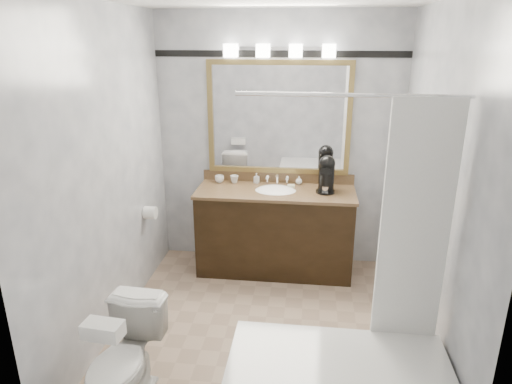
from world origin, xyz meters
The scene contains 14 objects.
room centered at (0.00, 0.00, 1.25)m, with size 2.42×2.62×2.52m.
vanity centered at (0.00, 1.02, 0.44)m, with size 1.53×0.58×0.97m.
mirror centered at (0.00, 1.28, 1.50)m, with size 1.40×0.04×1.10m.
vanity_light_bar centered at (0.00, 1.23, 2.13)m, with size 1.02×0.14×0.12m.
accent_stripe centered at (0.00, 1.29, 2.10)m, with size 2.40×0.01×0.06m, color black.
tp_roll centered at (-1.14, 0.66, 0.70)m, with size 0.12×0.12×0.11m, color white.
toilet centered at (-0.78, -0.92, 0.34)m, with size 0.38×0.66×0.68m, color white.
tissue_box centered at (-0.78, -1.12, 0.72)m, with size 0.22×0.12×0.09m, color white.
coffee_maker centered at (0.48, 1.06, 1.03)m, with size 0.18×0.23×0.35m.
cup_left centered at (-0.59, 1.19, 0.89)m, with size 0.09×0.09×0.07m, color white.
cup_right centered at (-0.43, 1.20, 0.89)m, with size 0.08×0.08×0.08m, color white.
soap_bottle_a centered at (-0.21, 1.23, 0.90)m, with size 0.04×0.05×0.10m, color white.
soap_bottle_b centered at (0.22, 1.23, 0.89)m, with size 0.06×0.06×0.08m, color white.
soap_bar centered at (0.14, 1.13, 0.86)m, with size 0.07×0.04×0.02m, color beige.
Camera 1 is at (0.31, -3.14, 2.26)m, focal length 32.00 mm.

